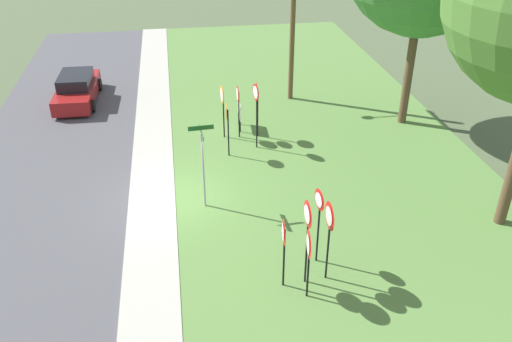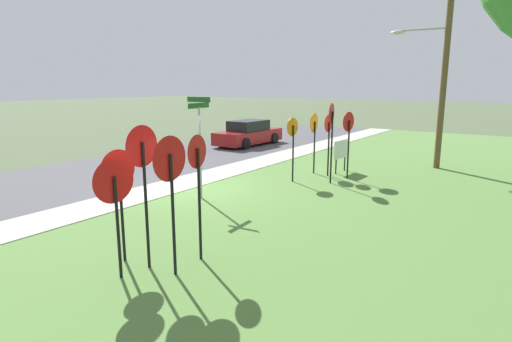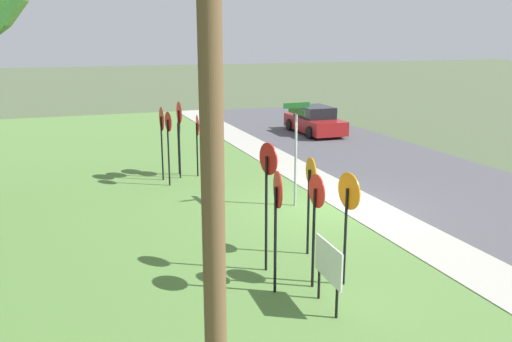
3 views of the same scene
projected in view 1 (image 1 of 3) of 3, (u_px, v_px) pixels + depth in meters
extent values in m
plane|color=#4C5B3D|center=(175.00, 199.00, 18.77)|extent=(160.00, 160.00, 0.00)
cube|color=#4C4C51|center=(32.00, 211.00, 18.12)|extent=(44.00, 6.40, 0.01)
cube|color=#ADAA9E|center=(152.00, 201.00, 18.65)|extent=(44.00, 1.60, 0.06)
cube|color=#567F3D|center=(341.00, 185.00, 19.57)|extent=(44.00, 12.00, 0.04)
cylinder|color=black|center=(239.00, 115.00, 22.41)|extent=(0.06, 0.06, 2.01)
cylinder|color=red|center=(238.00, 94.00, 21.93)|extent=(0.65, 0.03, 0.65)
cylinder|color=white|center=(237.00, 94.00, 21.92)|extent=(0.51, 0.01, 0.51)
cylinder|color=black|center=(228.00, 133.00, 21.00)|extent=(0.06, 0.06, 1.96)
cylinder|color=orange|center=(227.00, 111.00, 20.53)|extent=(0.64, 0.09, 0.64)
cylinder|color=white|center=(226.00, 111.00, 20.53)|extent=(0.50, 0.06, 0.50)
cylinder|color=black|center=(258.00, 113.00, 22.46)|extent=(0.06, 0.06, 2.10)
cylinder|color=red|center=(257.00, 91.00, 21.96)|extent=(0.69, 0.14, 0.70)
cylinder|color=white|center=(256.00, 91.00, 21.95)|extent=(0.54, 0.10, 0.54)
cylinder|color=black|center=(257.00, 120.00, 21.48)|extent=(0.06, 0.06, 2.45)
cylinder|color=red|center=(256.00, 92.00, 20.89)|extent=(0.65, 0.14, 0.66)
cylinder|color=white|center=(255.00, 92.00, 20.88)|extent=(0.51, 0.10, 0.51)
cylinder|color=black|center=(224.00, 115.00, 22.43)|extent=(0.06, 0.06, 1.98)
cylinder|color=orange|center=(222.00, 95.00, 21.95)|extent=(0.73, 0.08, 0.73)
cylinder|color=white|center=(222.00, 95.00, 21.95)|extent=(0.57, 0.05, 0.57)
cylinder|color=black|center=(284.00, 258.00, 14.47)|extent=(0.06, 0.06, 1.89)
cone|color=red|center=(283.00, 232.00, 14.03)|extent=(0.73, 0.10, 0.73)
cone|color=white|center=(282.00, 232.00, 14.02)|extent=(0.49, 0.07, 0.49)
cylinder|color=black|center=(307.00, 248.00, 14.48)|extent=(0.06, 0.06, 2.36)
cone|color=red|center=(307.00, 214.00, 13.92)|extent=(0.75, 0.06, 0.75)
cone|color=white|center=(306.00, 214.00, 13.92)|extent=(0.51, 0.03, 0.51)
cylinder|color=black|center=(308.00, 270.00, 14.11)|extent=(0.06, 0.06, 1.83)
cone|color=red|center=(308.00, 244.00, 13.69)|extent=(0.78, 0.11, 0.78)
cone|color=silver|center=(307.00, 244.00, 13.68)|extent=(0.53, 0.07, 0.53)
cylinder|color=black|center=(318.00, 230.00, 15.31)|extent=(0.06, 0.06, 2.19)
cone|color=red|center=(319.00, 200.00, 14.79)|extent=(0.64, 0.13, 0.64)
cone|color=white|center=(318.00, 200.00, 14.79)|extent=(0.43, 0.08, 0.44)
cylinder|color=black|center=(328.00, 247.00, 14.66)|extent=(0.06, 0.06, 2.19)
cone|color=red|center=(329.00, 216.00, 14.14)|extent=(0.80, 0.05, 0.80)
cone|color=silver|center=(328.00, 216.00, 14.14)|extent=(0.54, 0.03, 0.54)
cylinder|color=#9EA0A8|center=(203.00, 171.00, 17.71)|extent=(0.07, 0.07, 2.68)
cylinder|color=#9EA0A8|center=(201.00, 134.00, 17.03)|extent=(0.09, 0.09, 0.03)
cube|color=#19511E|center=(201.00, 133.00, 17.00)|extent=(0.96, 0.09, 0.15)
cube|color=#19511E|center=(201.00, 128.00, 16.92)|extent=(0.08, 0.82, 0.15)
cylinder|color=brown|center=(293.00, 21.00, 24.74)|extent=(0.24, 0.24, 7.60)
cylinder|color=black|center=(239.00, 119.00, 23.88)|extent=(0.05, 0.05, 0.55)
cylinder|color=black|center=(240.00, 126.00, 23.22)|extent=(0.05, 0.05, 0.55)
cube|color=white|center=(239.00, 109.00, 23.23)|extent=(1.10, 0.08, 0.70)
cylinder|color=brown|center=(410.00, 62.00, 22.85)|extent=(0.36, 0.36, 5.56)
cube|color=maroon|center=(77.00, 92.00, 26.13)|extent=(4.51, 1.81, 0.68)
cube|color=black|center=(75.00, 80.00, 25.82)|extent=(2.27, 1.50, 0.56)
cylinder|color=black|center=(92.00, 106.00, 25.13)|extent=(0.60, 0.20, 0.60)
cylinder|color=black|center=(54.00, 108.00, 24.94)|extent=(0.60, 0.20, 0.60)
cylinder|color=black|center=(100.00, 84.00, 27.51)|extent=(0.60, 0.20, 0.60)
cylinder|color=black|center=(65.00, 86.00, 27.32)|extent=(0.60, 0.20, 0.60)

